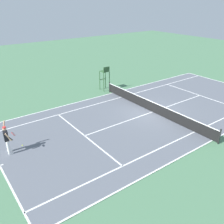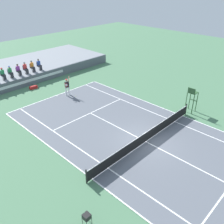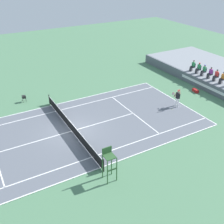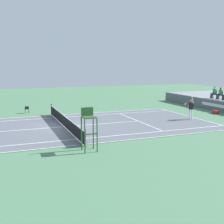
{
  "view_description": "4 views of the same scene",
  "coord_description": "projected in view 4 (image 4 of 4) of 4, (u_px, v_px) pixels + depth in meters",
  "views": [
    {
      "loc": [
        -12.64,
        13.44,
        8.5
      ],
      "look_at": [
        0.28,
        3.88,
        1.0
      ],
      "focal_mm": 39.26,
      "sensor_mm": 36.0,
      "label": 1
    },
    {
      "loc": [
        -12.69,
        -8.7,
        11.07
      ],
      "look_at": [
        0.28,
        3.88,
        1.0
      ],
      "focal_mm": 39.03,
      "sensor_mm": 36.0,
      "label": 2
    },
    {
      "loc": [
        19.12,
        -6.79,
        13.09
      ],
      "look_at": [
        0.28,
        3.88,
        1.0
      ],
      "focal_mm": 43.85,
      "sensor_mm": 36.0,
      "label": 3
    },
    {
      "loc": [
        21.94,
        -4.48,
        4.8
      ],
      "look_at": [
        0.28,
        3.88,
        1.0
      ],
      "focal_mm": 46.39,
      "sensor_mm": 36.0,
      "label": 4
    }
  ],
  "objects": [
    {
      "name": "ground_plane",
      "position": [
        64.0,
        127.0,
        22.57
      ],
      "size": [
        80.0,
        80.0,
        0.0
      ],
      "primitive_type": "plane",
      "color": "#4C7A56"
    },
    {
      "name": "court",
      "position": [
        64.0,
        127.0,
        22.57
      ],
      "size": [
        11.08,
        23.88,
        0.03
      ],
      "color": "slate",
      "rests_on": "ground"
    },
    {
      "name": "tennis_ball",
      "position": [
        184.0,
        121.0,
        24.99
      ],
      "size": [
        0.07,
        0.07,
        0.07
      ],
      "primitive_type": "sphere",
      "color": "#D1E533",
      "rests_on": "ground"
    },
    {
      "name": "equipment_bag",
      "position": [
        216.0,
        112.0,
        28.61
      ],
      "size": [
        0.94,
        0.47,
        0.32
      ],
      "color": "red",
      "rests_on": "ground"
    },
    {
      "name": "umpire_chair",
      "position": [
        89.0,
        124.0,
        16.12
      ],
      "size": [
        0.77,
        0.77,
        2.44
      ],
      "color": "#2D562D",
      "rests_on": "ground"
    },
    {
      "name": "spectator_seated_1",
      "position": [
        220.0,
        94.0,
        31.14
      ],
      "size": [
        0.44,
        0.6,
        1.27
      ],
      "color": "#474C56",
      "rests_on": "bleacher_platform"
    },
    {
      "name": "tennis_player",
      "position": [
        191.0,
        108.0,
        25.49
      ],
      "size": [
        0.8,
        0.62,
        2.08
      ],
      "color": "white",
      "rests_on": "ground"
    },
    {
      "name": "ball_hopper",
      "position": [
        27.0,
        108.0,
        28.86
      ],
      "size": [
        0.36,
        0.36,
        0.7
      ],
      "color": "black",
      "rests_on": "ground"
    },
    {
      "name": "net",
      "position": [
        64.0,
        120.0,
        22.49
      ],
      "size": [
        11.98,
        0.1,
        1.07
      ],
      "color": "black",
      "rests_on": "ground"
    },
    {
      "name": "spectator_seated_0",
      "position": [
        214.0,
        93.0,
        32.01
      ],
      "size": [
        0.44,
        0.6,
        1.27
      ],
      "color": "#474C56",
      "rests_on": "bleacher_platform"
    }
  ]
}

